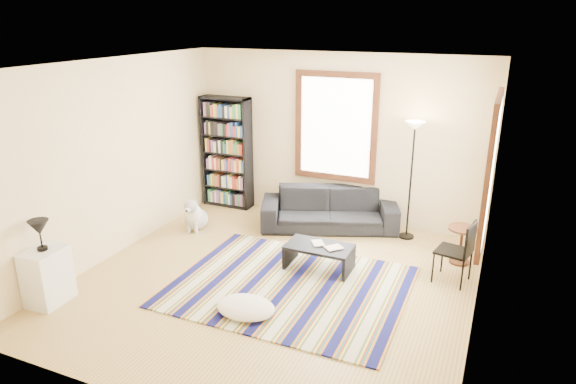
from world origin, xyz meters
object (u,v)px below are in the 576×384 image
at_px(sofa, 329,209).
at_px(folding_chair, 453,251).
at_px(coffee_table, 319,257).
at_px(bookshelf, 227,153).
at_px(side_table, 461,245).
at_px(floor_cushion, 246,307).
at_px(white_cabinet, 47,276).
at_px(dog, 196,213).
at_px(floor_lamp, 411,181).

height_order(sofa, folding_chair, folding_chair).
bearing_deg(sofa, coffee_table, -97.14).
bearing_deg(bookshelf, folding_chair, -18.18).
bearing_deg(folding_chair, side_table, 96.70).
bearing_deg(floor_cushion, folding_chair, 40.18).
bearing_deg(side_table, white_cabinet, -145.49).
height_order(floor_cushion, folding_chair, folding_chair).
xyz_separation_m(coffee_table, dog, (-2.34, 0.54, 0.10)).
bearing_deg(white_cabinet, side_table, 31.72).
distance_m(bookshelf, side_table, 4.31).
xyz_separation_m(sofa, floor_cushion, (-0.04, -2.88, -0.23)).
bearing_deg(dog, floor_lamp, 8.06).
relative_size(side_table, white_cabinet, 0.77).
height_order(coffee_table, folding_chair, folding_chair).
bearing_deg(floor_lamp, coffee_table, -119.81).
relative_size(sofa, dog, 3.89).
height_order(side_table, dog, dog).
bearing_deg(floor_lamp, side_table, -34.23).
relative_size(floor_lamp, folding_chair, 2.16).
bearing_deg(white_cabinet, floor_lamp, 42.59).
bearing_deg(folding_chair, sofa, 163.89).
relative_size(coffee_table, floor_lamp, 0.48).
xyz_separation_m(side_table, white_cabinet, (-4.50, -3.09, 0.08)).
relative_size(bookshelf, floor_cushion, 2.78).
bearing_deg(floor_cushion, dog, 134.94).
distance_m(floor_cushion, folding_chair, 2.79).
bearing_deg(dog, sofa, 15.70).
xyz_separation_m(floor_cushion, dog, (-1.94, 1.94, 0.19)).
relative_size(sofa, folding_chair, 2.56).
distance_m(bookshelf, floor_lamp, 3.32).
bearing_deg(floor_cushion, sofa, 89.25).
xyz_separation_m(side_table, dog, (-4.11, -0.45, 0.01)).
bearing_deg(bookshelf, coffee_table, -35.80).
height_order(bookshelf, coffee_table, bookshelf).
bearing_deg(dog, bookshelf, 84.04).
bearing_deg(side_table, floor_lamp, 145.77).
xyz_separation_m(bookshelf, floor_cushion, (2.01, -3.15, -0.91)).
xyz_separation_m(floor_lamp, dog, (-3.24, -1.04, -0.65)).
xyz_separation_m(side_table, folding_chair, (-0.05, -0.60, 0.16)).
bearing_deg(coffee_table, floor_cushion, -105.99).
height_order(floor_lamp, dog, floor_lamp).
distance_m(sofa, dog, 2.19).
relative_size(folding_chair, white_cabinet, 1.23).
distance_m(floor_lamp, folding_chair, 1.53).
distance_m(floor_cushion, floor_lamp, 3.36).
bearing_deg(coffee_table, sofa, 103.90).
height_order(coffee_table, side_table, side_table).
xyz_separation_m(floor_cushion, white_cabinet, (-2.33, -0.71, 0.26)).
bearing_deg(side_table, coffee_table, -150.89).
relative_size(bookshelf, folding_chair, 2.33).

